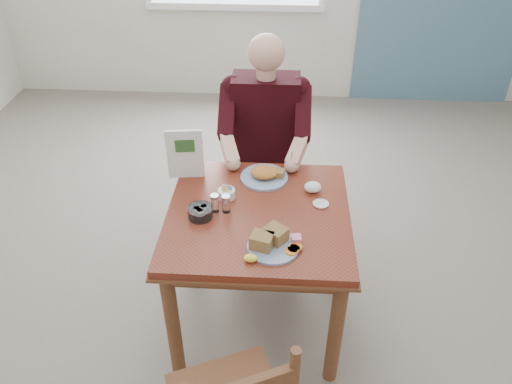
# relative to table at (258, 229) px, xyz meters

# --- Properties ---
(floor) EXTENTS (6.00, 6.00, 0.00)m
(floor) POSITION_rel_table_xyz_m (0.00, 0.00, -0.64)
(floor) COLOR #6E6159
(floor) RESTS_ON ground
(lemon_wedge) EXTENTS (0.07, 0.06, 0.03)m
(lemon_wedge) POSITION_rel_table_xyz_m (-0.01, -0.35, 0.13)
(lemon_wedge) COLOR yellow
(lemon_wedge) RESTS_ON table
(napkin) EXTENTS (0.10, 0.08, 0.06)m
(napkin) POSITION_rel_table_xyz_m (0.27, 0.19, 0.14)
(napkin) COLOR white
(napkin) RESTS_ON table
(metal_dish) EXTENTS (0.11, 0.11, 0.01)m
(metal_dish) POSITION_rel_table_xyz_m (0.31, 0.07, 0.12)
(metal_dish) COLOR silver
(metal_dish) RESTS_ON table
(table) EXTENTS (0.92, 0.92, 0.75)m
(table) POSITION_rel_table_xyz_m (0.00, 0.00, 0.00)
(table) COLOR maroon
(table) RESTS_ON ground
(chair_far) EXTENTS (0.42, 0.42, 0.95)m
(chair_far) POSITION_rel_table_xyz_m (0.00, 0.80, -0.16)
(chair_far) COLOR brown
(chair_far) RESTS_ON ground
(diner) EXTENTS (0.53, 0.56, 1.39)m
(diner) POSITION_rel_table_xyz_m (0.00, 0.71, 0.17)
(diner) COLOR tan
(diner) RESTS_ON chair_far
(near_plate) EXTENTS (0.31, 0.31, 0.08)m
(near_plate) POSITION_rel_table_xyz_m (0.08, -0.25, 0.14)
(near_plate) COLOR white
(near_plate) RESTS_ON table
(far_plate) EXTENTS (0.30, 0.30, 0.07)m
(far_plate) POSITION_rel_table_xyz_m (0.02, 0.29, 0.14)
(far_plate) COLOR white
(far_plate) RESTS_ON table
(caddy) EXTENTS (0.11, 0.11, 0.07)m
(caddy) POSITION_rel_table_xyz_m (-0.17, 0.11, 0.14)
(caddy) COLOR white
(caddy) RESTS_ON table
(shakers) EXTENTS (0.10, 0.05, 0.09)m
(shakers) POSITION_rel_table_xyz_m (-0.19, -0.01, 0.16)
(shakers) COLOR white
(shakers) RESTS_ON table
(creamer) EXTENTS (0.14, 0.14, 0.06)m
(creamer) POSITION_rel_table_xyz_m (-0.28, -0.06, 0.14)
(creamer) COLOR white
(creamer) RESTS_ON table
(menu) EXTENTS (0.19, 0.04, 0.28)m
(menu) POSITION_rel_table_xyz_m (-0.40, 0.29, 0.26)
(menu) COLOR white
(menu) RESTS_ON table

